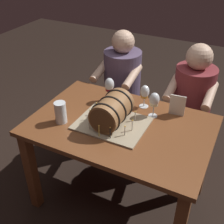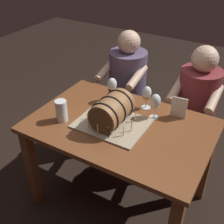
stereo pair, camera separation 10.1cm
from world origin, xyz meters
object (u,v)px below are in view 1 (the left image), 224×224
Objects in this scene: dining_table at (120,138)px; wine_glass_white at (154,100)px; wine_glass_amber at (145,93)px; menu_card at (177,105)px; person_seated_right at (190,111)px; wine_glass_red at (109,86)px; person_seated_left at (122,93)px; beer_pint at (61,113)px; barrel_cake at (112,112)px.

wine_glass_white is (0.17, 0.19, 0.25)m from dining_table.
wine_glass_amber is (-0.11, 0.09, -0.01)m from wine_glass_white.
person_seated_right is at bearing 82.04° from menu_card.
person_seated_left is at bearing 103.62° from wine_glass_red.
wine_glass_red is (-0.38, 0.05, -0.00)m from wine_glass_white.
person_seated_left is (-0.33, 0.73, -0.09)m from dining_table.
person_seated_right is (0.71, 0.90, -0.30)m from beer_pint.
barrel_cake is at bearing -150.25° from dining_table.
wine_glass_white is at bearing -40.65° from wine_glass_amber.
beer_pint is at bearing -156.69° from dining_table.
person_seated_left is at bearing 86.93° from beer_pint.
dining_table is 0.47m from menu_card.
person_seated_left is (-0.12, 0.49, -0.34)m from wine_glass_red.
wine_glass_amber is 1.12× the size of menu_card.
wine_glass_red is 1.08× the size of wine_glass_amber.
wine_glass_red is at bearing -76.38° from person_seated_left.
person_seated_left reaches higher than menu_card.
dining_table is 0.38m from wine_glass_amber.
wine_glass_amber is 0.16× the size of person_seated_right.
wine_glass_red is 1.21× the size of menu_card.
menu_card is at bearing 32.40° from wine_glass_white.
wine_glass_amber is at bearing 7.87° from wine_glass_red.
barrel_cake is at bearing -116.73° from person_seated_right.
beer_pint is (-0.17, -0.41, -0.06)m from wine_glass_red.
beer_pint is at bearing -128.46° from person_seated_right.
barrel_cake is at bearing -134.49° from wine_glass_white.
menu_card is at bearing 42.45° from dining_table.
dining_table is at bearing -65.63° from person_seated_left.
wine_glass_red reaches higher than dining_table.
person_seated_left reaches higher than beer_pint.
dining_table is at bearing -130.83° from wine_glass_white.
barrel_cake is 2.45× the size of wine_glass_red.
menu_card is at bearing -92.77° from person_seated_right.
menu_card is (0.36, 0.31, -0.02)m from barrel_cake.
wine_glass_white is 0.18m from menu_card.
person_seated_right is at bearing 41.71° from wine_glass_red.
wine_glass_red is 1.24× the size of beer_pint.
person_seated_left is (-0.39, 0.45, -0.33)m from wine_glass_amber.
wine_glass_red is 0.61m from person_seated_left.
menu_card is at bearing 32.96° from beer_pint.
wine_glass_white is 1.23× the size of beer_pint.
person_seated_left reaches higher than wine_glass_amber.
wine_glass_white is 1.19× the size of menu_card.
wine_glass_white reaches higher than beer_pint.
wine_glass_white is at bearing -8.01° from wine_glass_red.
beer_pint is at bearing -152.24° from menu_card.
person_seated_left is (0.05, 0.90, -0.29)m from beer_pint.
menu_card is at bearing 4.13° from wine_glass_red.
dining_table is 0.81m from person_seated_right.
wine_glass_amber is 0.63m from beer_pint.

